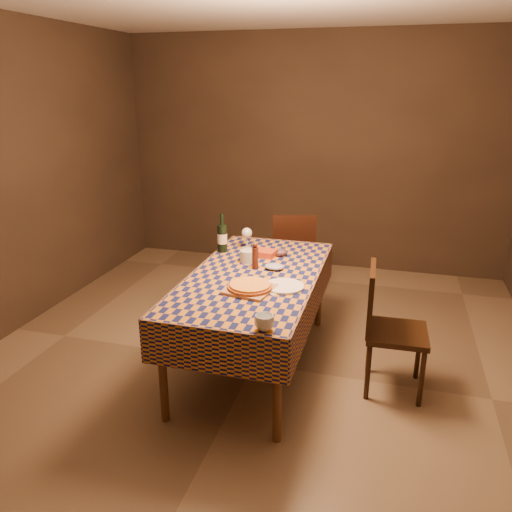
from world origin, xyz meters
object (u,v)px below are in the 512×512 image
Objects in this scene: cutting_board at (250,289)px; chair_far at (293,252)px; dining_table at (254,284)px; white_plate at (284,286)px; pizza at (250,286)px; chair_right at (386,323)px; wine_bottle at (222,238)px; bowl at (280,253)px.

chair_far is (-0.02, 1.63, -0.26)m from cutting_board.
dining_table is 1.34m from chair_far.
cutting_board reaches higher than white_plate.
pizza is 1.19× the size of white_plate.
pizza is 1.00m from chair_right.
wine_bottle reaches higher than chair_far.
cutting_board is at bearing -79.68° from dining_table.
wine_bottle reaches higher than dining_table.
white_plate is 0.30× the size of chair_far.
white_plate is 0.77m from chair_right.
cutting_board is 0.99m from chair_right.
pizza is at bearing -164.31° from chair_right.
pizza is 0.89m from wine_bottle.
cutting_board is 0.91× the size of pizza.
wine_bottle is at bearing -176.17° from bowl.
bowl reaches higher than dining_table.
pizza is 0.25m from white_plate.
chair_far reaches higher than cutting_board.
chair_far is at bearing 90.76° from pizza.
wine_bottle is 1.05m from chair_far.
dining_table is at bearing 100.32° from pizza.
wine_bottle is (-0.49, -0.03, 0.10)m from bowl.
white_plate is at bearing -34.19° from dining_table.
bowl reaches higher than white_plate.
cutting_board is at bearing 90.00° from pizza.
wine_bottle is at bearing -116.72° from chair_far.
dining_table is 5.60× the size of wine_bottle.
white_plate is 1.55m from chair_far.
chair_right is at bearing 11.11° from white_plate.
dining_table is 6.51× the size of white_plate.
cutting_board reaches higher than dining_table.
bowl is (0.08, 0.48, 0.10)m from dining_table.
bowl is 0.51m from wine_bottle.
bowl is 0.44× the size of white_plate.
chair_right is (0.95, -1.37, 0.00)m from chair_far.
wine_bottle is 1.16× the size of white_plate.
dining_table is 1.98× the size of chair_far.
pizza is 1.66m from chair_far.
pizza is at bearing -58.43° from wine_bottle.
white_plate reaches higher than dining_table.
white_plate is (0.68, -0.63, -0.12)m from wine_bottle.
bowl is at bearing 149.46° from chair_right.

